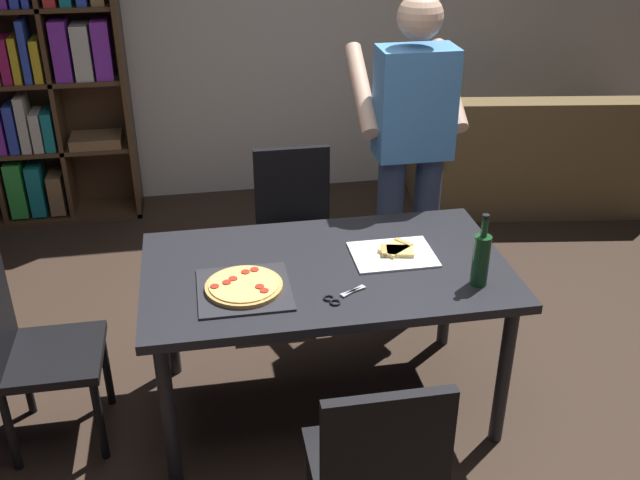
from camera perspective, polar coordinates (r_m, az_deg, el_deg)
The scene contains 13 objects.
ground_plane at distance 3.58m, azimuth 0.43°, elevation -12.51°, with size 12.00×12.00×0.00m, color #38281E.
back_wall at distance 5.38m, azimuth -4.82°, elevation 18.03°, with size 6.40×0.10×2.80m, color silver.
dining_table at distance 3.18m, azimuth 0.47°, elevation -3.28°, with size 1.56×0.90×0.75m.
chair_near_camera at distance 2.56m, azimuth 4.45°, elevation -17.15°, with size 0.42×0.42×0.90m.
chair_far_side at distance 4.07m, azimuth -1.94°, elevation 1.54°, with size 0.42×0.42×0.90m.
chair_left_end at distance 3.32m, azimuth -21.78°, elevation -7.41°, with size 0.42×0.42×0.90m.
couch at distance 5.62m, azimuth 15.99°, elevation 5.81°, with size 1.81×1.09×0.85m.
bookshelf at distance 5.33m, azimuth -22.63°, elevation 11.85°, with size 1.40×0.35×1.95m.
person_serving_pizza at distance 3.79m, azimuth 7.11°, elevation 7.33°, with size 0.55×0.54×1.75m.
pepperoni_pizza_on_tray at distance 2.99m, azimuth -5.93°, elevation -3.68°, with size 0.38×0.38×0.04m.
pizza_slices_on_towel at distance 3.25m, azimuth 5.76°, elevation -0.99°, with size 0.36×0.28×0.03m.
wine_bottle at distance 3.03m, azimuth 12.39°, elevation -1.41°, with size 0.07×0.07×0.32m.
kitchen_scissors at distance 2.93m, azimuth 1.53°, elevation -4.43°, with size 0.19×0.14×0.01m.
Camera 1 is at (-0.50, -2.67, 2.33)m, focal length 41.20 mm.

